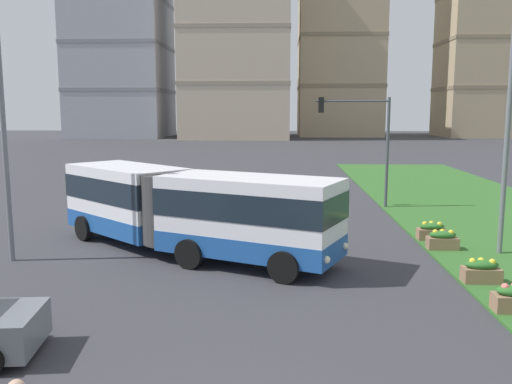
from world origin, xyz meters
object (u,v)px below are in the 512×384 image
streetlight_left (2,111)px  streetlight_median (509,109)px  articulated_bus (186,209)px  flower_planter_5 (432,231)px  apartment_tower_west (120,26)px  flower_planter_3 (481,271)px  flower_planter_4 (442,240)px  traffic_light_far_right (363,132)px  apartment_tower_westcentre (237,35)px  apartment_tower_centre (340,17)px  car_silver_hatch (147,197)px

streetlight_left → streetlight_median: size_ratio=0.99×
articulated_bus → streetlight_left: streetlight_left is taller
articulated_bus → streetlight_left: 6.99m
flower_planter_5 → streetlight_left: bearing=-167.4°
flower_planter_5 → apartment_tower_west: (-36.83, 84.76, 20.70)m
flower_planter_3 → streetlight_median: streetlight_median is taller
flower_planter_4 → traffic_light_far_right: size_ratio=0.19×
flower_planter_5 → apartment_tower_westcentre: size_ratio=0.03×
flower_planter_3 → apartment_tower_centre: apartment_tower_centre is taller
flower_planter_4 → flower_planter_5: (0.00, 1.47, 0.00)m
flower_planter_3 → apartment_tower_westcentre: 88.16m
flower_planter_3 → apartment_tower_centre: bearing=86.6°
traffic_light_far_right → flower_planter_4: bearing=-79.3°
articulated_bus → streetlight_median: size_ratio=1.17×
apartment_tower_westcentre → streetlight_left: bearing=-90.9°
articulated_bus → streetlight_median: 11.87m
flower_planter_3 → streetlight_left: bearing=172.6°
flower_planter_5 → apartment_tower_westcentre: bearing=100.0°
apartment_tower_westcentre → apartment_tower_centre: apartment_tower_centre is taller
flower_planter_4 → streetlight_median: 5.17m
car_silver_hatch → apartment_tower_westcentre: 75.82m
flower_planter_3 → apartment_tower_west: (-36.83, 90.16, 20.70)m
flower_planter_4 → apartment_tower_west: size_ratio=0.03×
streetlight_left → apartment_tower_west: (-21.50, 88.18, 15.97)m
car_silver_hatch → flower_planter_4: car_silver_hatch is taller
flower_planter_5 → apartment_tower_west: 94.71m
car_silver_hatch → flower_planter_4: size_ratio=4.09×
flower_planter_3 → traffic_light_far_right: 13.41m
apartment_tower_westcentre → articulated_bus: bearing=-86.8°
flower_planter_5 → traffic_light_far_right: (-1.68, 7.40, 3.61)m
apartment_tower_westcentre → apartment_tower_centre: (19.77, 11.07, 4.76)m
streetlight_left → streetlight_median: streetlight_median is taller
flower_planter_4 → apartment_tower_westcentre: 84.37m
streetlight_median → apartment_tower_west: size_ratio=0.23×
flower_planter_4 → traffic_light_far_right: (-1.68, 8.87, 3.61)m
flower_planter_5 → apartment_tower_westcentre: 82.96m
flower_planter_4 → apartment_tower_westcentre: size_ratio=0.03×
flower_planter_3 → streetlight_left: streetlight_left is taller
apartment_tower_west → apartment_tower_centre: 43.07m
car_silver_hatch → apartment_tower_westcentre: apartment_tower_westcentre is taller
car_silver_hatch → flower_planter_5: 14.22m
traffic_light_far_right → apartment_tower_westcentre: size_ratio=0.16×
flower_planter_4 → apartment_tower_west: apartment_tower_west is taller
streetlight_left → streetlight_median: bearing=4.9°
car_silver_hatch → apartment_tower_westcentre: bearing=90.9°
apartment_tower_west → articulated_bus: bearing=-72.5°
car_silver_hatch → streetlight_left: size_ratio=0.48×
articulated_bus → apartment_tower_centre: bearing=80.7°
streetlight_left → flower_planter_3: bearing=-7.4°
flower_planter_3 → flower_planter_4: same height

